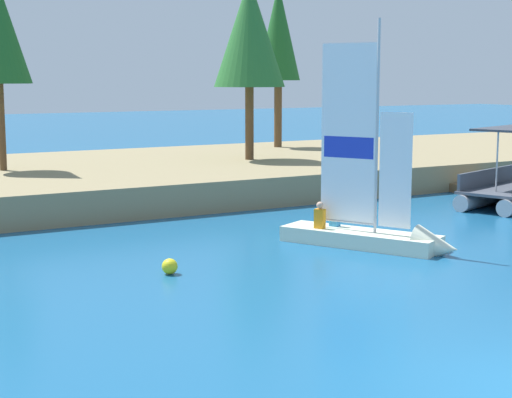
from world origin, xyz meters
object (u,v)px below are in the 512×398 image
(channel_buoy, at_px, (170,266))
(sailboat, at_px, (384,231))
(shoreline_tree_midright, at_px, (249,33))
(shoreline_tree_right, at_px, (278,34))

(channel_buoy, bearing_deg, sailboat, -2.21)
(shoreline_tree_midright, relative_size, shoreline_tree_right, 0.94)
(shoreline_tree_right, bearing_deg, shoreline_tree_midright, -132.37)
(shoreline_tree_midright, relative_size, sailboat, 1.19)
(shoreline_tree_midright, height_order, channel_buoy, shoreline_tree_midright)
(shoreline_tree_right, xyz_separation_m, channel_buoy, (-14.45, -18.51, -6.68))
(sailboat, bearing_deg, shoreline_tree_midright, 138.48)
(channel_buoy, bearing_deg, shoreline_tree_right, 52.02)
(shoreline_tree_midright, xyz_separation_m, channel_buoy, (-9.93, -13.55, -6.35))
(shoreline_tree_right, distance_m, channel_buoy, 24.42)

